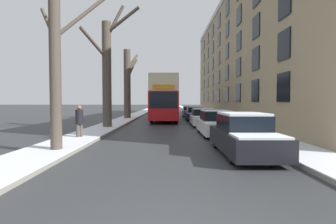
# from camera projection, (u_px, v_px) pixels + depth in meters

# --- Properties ---
(sidewalk_left) EXTENTS (2.08, 130.00, 0.16)m
(sidewalk_left) POSITION_uv_depth(u_px,v_px,m) (146.00, 110.00, 56.18)
(sidewalk_left) COLOR gray
(sidewalk_left) RESTS_ON ground
(sidewalk_right) EXTENTS (2.08, 130.00, 0.16)m
(sidewalk_right) POSITION_uv_depth(u_px,v_px,m) (190.00, 110.00, 56.22)
(sidewalk_right) COLOR gray
(sidewalk_right) RESTS_ON ground
(terrace_facade_right) EXTENTS (9.10, 38.73, 13.28)m
(terrace_facade_right) POSITION_uv_depth(u_px,v_px,m) (264.00, 58.00, 28.07)
(terrace_facade_right) COLOR tan
(terrace_facade_right) RESTS_ON ground
(bare_tree_left_0) EXTENTS (3.06, 2.86, 7.86)m
(bare_tree_left_0) POSITION_uv_depth(u_px,v_px,m) (56.00, 42.00, 9.72)
(bare_tree_left_0) COLOR #4C4238
(bare_tree_left_0) RESTS_ON ground
(bare_tree_left_1) EXTENTS (3.74, 2.57, 8.72)m
(bare_tree_left_1) POSITION_uv_depth(u_px,v_px,m) (106.00, 70.00, 18.27)
(bare_tree_left_1) COLOR #4C4238
(bare_tree_left_1) RESTS_ON ground
(bare_tree_left_2) EXTENTS (1.46, 2.27, 7.52)m
(bare_tree_left_2) POSITION_uv_depth(u_px,v_px,m) (127.00, 83.00, 28.35)
(bare_tree_left_2) COLOR #4C4238
(bare_tree_left_2) RESTS_ON ground
(double_decker_bus) EXTENTS (2.57, 10.89, 4.28)m
(double_decker_bus) POSITION_uv_depth(u_px,v_px,m) (163.00, 97.00, 26.71)
(double_decker_bus) COLOR red
(double_decker_bus) RESTS_ON ground
(parked_car_0) EXTENTS (1.74, 4.56, 1.52)m
(parked_car_0) POSITION_uv_depth(u_px,v_px,m) (242.00, 135.00, 9.51)
(parked_car_0) COLOR black
(parked_car_0) RESTS_ON ground
(parked_car_1) EXTENTS (1.77, 4.41, 1.43)m
(parked_car_1) POSITION_uv_depth(u_px,v_px,m) (215.00, 124.00, 15.00)
(parked_car_1) COLOR silver
(parked_car_1) RESTS_ON ground
(parked_car_2) EXTENTS (1.80, 3.94, 1.40)m
(parked_car_2) POSITION_uv_depth(u_px,v_px,m) (202.00, 118.00, 20.65)
(parked_car_2) COLOR silver
(parked_car_2) RESTS_ON ground
(parked_car_3) EXTENTS (1.72, 4.53, 1.40)m
(parked_car_3) POSITION_uv_depth(u_px,v_px,m) (194.00, 114.00, 26.85)
(parked_car_3) COLOR navy
(parked_car_3) RESTS_ON ground
(parked_car_4) EXTENTS (1.83, 4.07, 1.34)m
(parked_car_4) POSITION_uv_depth(u_px,v_px,m) (189.00, 112.00, 33.12)
(parked_car_4) COLOR slate
(parked_car_4) RESTS_ON ground
(oncoming_van) EXTENTS (1.99, 5.43, 2.33)m
(oncoming_van) POSITION_uv_depth(u_px,v_px,m) (159.00, 106.00, 42.49)
(oncoming_van) COLOR #9EA3AD
(oncoming_van) RESTS_ON ground
(pedestrian_left_sidewalk) EXTENTS (0.38, 0.38, 1.74)m
(pedestrian_left_sidewalk) POSITION_uv_depth(u_px,v_px,m) (78.00, 121.00, 13.11)
(pedestrian_left_sidewalk) COLOR #4C4742
(pedestrian_left_sidewalk) RESTS_ON ground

